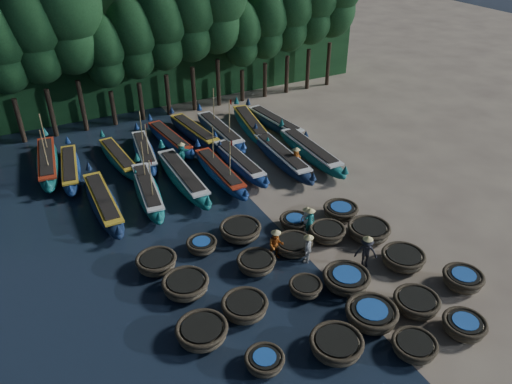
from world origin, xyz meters
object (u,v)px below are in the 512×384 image
coracle_15 (186,285)px  long_boat_7 (281,157)px  fisherman_3 (366,252)px  coracle_23 (295,222)px  fisherman_2 (276,244)px  coracle_6 (336,345)px  fisherman_4 (308,248)px  coracle_18 (327,233)px  coracle_20 (157,263)px  coracle_3 (414,346)px  coracle_9 (463,279)px  coracle_17 (293,245)px  coracle_7 (371,315)px  coracle_10 (202,332)px  coracle_21 (202,245)px  long_boat_3 (148,191)px  long_boat_14 (194,132)px  long_boat_8 (310,151)px  coracle_24 (341,211)px  long_boat_13 (170,139)px  fisherman_0 (307,220)px  coracle_5 (265,361)px  coracle_16 (256,263)px  long_boat_4 (183,177)px  long_boat_6 (239,162)px  coracle_8 (416,303)px  long_boat_5 (220,172)px  coracle_4 (464,326)px  long_boat_10 (70,168)px  long_boat_16 (251,125)px  fisherman_6 (296,158)px  coracle_11 (245,307)px  long_boat_12 (145,152)px  long_boat_17 (275,123)px  coracle_12 (305,287)px  long_boat_9 (48,162)px  coracle_13 (346,279)px  coracle_19 (369,231)px  long_boat_11 (118,158)px  fisherman_5 (182,154)px  fisherman_1 (310,221)px  long_boat_2 (103,202)px  long_boat_15 (220,131)px

coracle_15 → long_boat_7: long_boat_7 is taller
fisherman_3 → long_boat_7: bearing=116.6°
coracle_23 → fisherman_2: fisherman_2 is taller
coracle_6 → fisherman_4: (2.15, 5.51, 0.44)m
coracle_15 → coracle_18: bearing=2.7°
coracle_20 → coracle_23: 8.02m
coracle_3 → coracle_9: 5.25m
coracle_17 → coracle_23: 2.14m
coracle_7 → coracle_10: (-6.93, 2.57, -0.03)m
coracle_21 → long_boat_3: (-0.90, 6.46, 0.15)m
long_boat_14 → long_boat_8: bearing=-56.5°
coracle_24 → long_boat_13: long_boat_13 is taller
long_boat_3 → coracle_15: bearing=-89.1°
coracle_10 → fisherman_0: 9.21m
coracle_5 → coracle_16: bearing=65.3°
long_boat_4 → long_boat_6: 4.12m
coracle_8 → long_boat_5: (-2.96, 15.02, 0.13)m
long_boat_4 → fisherman_3: size_ratio=4.50×
long_boat_13 → coracle_10: bearing=-111.6°
coracle_4 → long_boat_13: size_ratio=0.27×
coracle_3 → coracle_7: (-0.49, 2.16, 0.10)m
long_boat_10 → long_boat_7: bearing=-13.0°
coracle_9 → long_boat_6: long_boat_6 is taller
long_boat_16 → fisherman_6: size_ratio=4.79×
coracle_10 → coracle_11: (2.25, 0.46, 0.02)m
coracle_23 → long_boat_12: long_boat_12 is taller
long_boat_6 → long_boat_17: (5.41, 4.56, 0.02)m
coracle_12 → long_boat_9: long_boat_9 is taller
long_boat_8 → fisherman_4: 11.45m
coracle_6 → long_boat_17: 22.40m
coracle_13 → coracle_19: 4.37m
coracle_3 → fisherman_2: bearing=103.8°
long_boat_13 → coracle_9: bearing=-77.5°
coracle_19 → fisherman_0: fisherman_0 is taller
long_boat_11 → fisherman_3: size_ratio=3.73×
coracle_4 → coracle_23: (-2.31, 10.02, -0.02)m
fisherman_4 → fisherman_5: fisherman_5 is taller
long_boat_13 → fisherman_1: fisherman_1 is taller
fisherman_1 → fisherman_2: size_ratio=0.96×
long_boat_2 → long_boat_4: long_boat_4 is taller
coracle_12 → coracle_19: (5.44, 2.13, 0.08)m
coracle_18 → fisherman_2: 3.34m
long_boat_9 → long_boat_3: bearing=-47.0°
coracle_23 → long_boat_5: bearing=101.9°
long_boat_10 → long_boat_11: long_boat_10 is taller
long_boat_9 → coracle_12: bearing=-57.5°
coracle_13 → fisherman_6: (4.05, 11.14, 0.39)m
coracle_7 → long_boat_14: bearing=89.4°
coracle_4 → long_boat_15: 22.85m
long_boat_12 → fisherman_3: 17.87m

